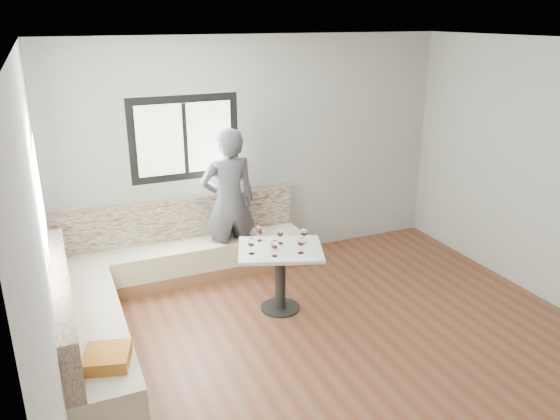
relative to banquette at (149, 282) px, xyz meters
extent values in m
cube|color=brown|center=(1.59, -1.63, -0.33)|extent=(5.00, 5.00, 0.01)
cube|color=white|center=(1.59, -1.63, 2.47)|extent=(5.00, 5.00, 0.01)
cube|color=#B7B7B2|center=(1.59, 0.87, 1.07)|extent=(5.00, 0.01, 2.80)
cube|color=#B7B7B2|center=(-0.91, -1.63, 1.07)|extent=(0.01, 5.00, 2.80)
cube|color=black|center=(0.69, 0.86, 1.32)|extent=(1.30, 0.02, 1.00)
cube|color=black|center=(-0.90, -0.73, 1.32)|extent=(0.02, 1.30, 1.00)
cube|color=#935F41|center=(0.54, 0.60, -0.25)|extent=(2.90, 0.55, 0.16)
cube|color=beige|center=(0.54, 0.60, -0.03)|extent=(2.90, 0.55, 0.29)
cube|color=beige|center=(0.54, 0.80, 0.37)|extent=(2.90, 0.14, 0.50)
cube|color=#935F41|center=(-0.64, -0.80, -0.25)|extent=(0.55, 2.25, 0.16)
cube|color=beige|center=(-0.64, -0.80, -0.03)|extent=(0.55, 2.25, 0.29)
cube|color=beige|center=(-0.84, -0.80, 0.37)|extent=(0.14, 2.25, 0.50)
cube|color=#BC8125|center=(-0.59, -1.49, 0.17)|extent=(0.43, 0.43, 0.10)
cylinder|color=black|center=(1.29, -0.53, -0.32)|extent=(0.42, 0.42, 0.02)
cylinder|color=black|center=(1.29, -0.53, 0.01)|extent=(0.12, 0.12, 0.67)
cube|color=silver|center=(1.29, -0.53, 0.36)|extent=(1.05, 0.93, 0.04)
imported|color=#4A4850|center=(1.09, 0.54, 0.57)|extent=(0.67, 0.45, 1.81)
cylinder|color=white|center=(1.20, -0.52, 0.40)|extent=(0.10, 0.10, 0.04)
sphere|color=black|center=(1.22, -0.51, 0.41)|extent=(0.02, 0.02, 0.02)
sphere|color=black|center=(1.19, -0.51, 0.41)|extent=(0.02, 0.02, 0.02)
sphere|color=black|center=(1.21, -0.53, 0.41)|extent=(0.02, 0.02, 0.02)
cylinder|color=white|center=(0.97, -0.54, 0.38)|extent=(0.06, 0.06, 0.01)
cylinder|color=white|center=(0.97, -0.54, 0.42)|extent=(0.01, 0.01, 0.07)
ellipsoid|color=white|center=(0.97, -0.54, 0.51)|extent=(0.08, 0.08, 0.09)
cylinder|color=#41060C|center=(0.97, -0.54, 0.49)|extent=(0.05, 0.05, 0.02)
cylinder|color=white|center=(1.16, -0.69, 0.38)|extent=(0.06, 0.06, 0.01)
cylinder|color=white|center=(1.16, -0.69, 0.42)|extent=(0.01, 0.01, 0.07)
ellipsoid|color=white|center=(1.16, -0.69, 0.51)|extent=(0.08, 0.08, 0.09)
cylinder|color=#41060C|center=(1.16, -0.69, 0.49)|extent=(0.05, 0.05, 0.02)
cylinder|color=white|center=(1.44, -0.73, 0.38)|extent=(0.06, 0.06, 0.01)
cylinder|color=white|center=(1.44, -0.73, 0.42)|extent=(0.01, 0.01, 0.07)
ellipsoid|color=white|center=(1.44, -0.73, 0.51)|extent=(0.08, 0.08, 0.09)
cylinder|color=#41060C|center=(1.44, -0.73, 0.49)|extent=(0.05, 0.05, 0.02)
cylinder|color=white|center=(1.34, -0.42, 0.38)|extent=(0.06, 0.06, 0.01)
cylinder|color=white|center=(1.34, -0.42, 0.42)|extent=(0.01, 0.01, 0.07)
ellipsoid|color=white|center=(1.34, -0.42, 0.51)|extent=(0.08, 0.08, 0.09)
cylinder|color=#41060C|center=(1.34, -0.42, 0.49)|extent=(0.05, 0.05, 0.02)
cylinder|color=white|center=(1.58, -0.50, 0.38)|extent=(0.06, 0.06, 0.01)
cylinder|color=white|center=(1.58, -0.50, 0.42)|extent=(0.01, 0.01, 0.07)
ellipsoid|color=white|center=(1.58, -0.50, 0.51)|extent=(0.08, 0.08, 0.09)
cylinder|color=#41060C|center=(1.58, -0.50, 0.49)|extent=(0.05, 0.05, 0.02)
cylinder|color=white|center=(1.17, -0.26, 0.38)|extent=(0.06, 0.06, 0.01)
cylinder|color=white|center=(1.17, -0.26, 0.42)|extent=(0.01, 0.01, 0.07)
ellipsoid|color=white|center=(1.17, -0.26, 0.51)|extent=(0.08, 0.08, 0.09)
cylinder|color=#41060C|center=(1.17, -0.26, 0.49)|extent=(0.05, 0.05, 0.02)
camera|label=1|loc=(-0.78, -5.32, 2.67)|focal=35.00mm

